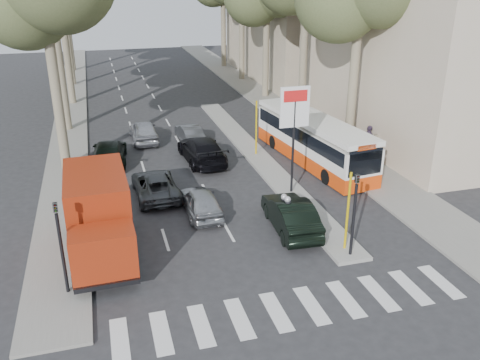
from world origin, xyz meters
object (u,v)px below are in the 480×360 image
object	(u,v)px
silver_hatchback	(201,202)
red_truck	(99,215)
dark_hatchback	(291,214)
city_bus	(313,139)
motorcycle	(285,215)

from	to	relation	value
silver_hatchback	red_truck	size ratio (longest dim) A/B	0.61
dark_hatchback	city_bus	world-z (taller)	city_bus
silver_hatchback	city_bus	size ratio (longest dim) A/B	0.36
dark_hatchback	silver_hatchback	bearing A→B (deg)	-33.23
red_truck	city_bus	world-z (taller)	red_truck
city_bus	motorcycle	world-z (taller)	city_bus
red_truck	city_bus	bearing A→B (deg)	29.83
silver_hatchback	dark_hatchback	world-z (taller)	dark_hatchback
silver_hatchback	red_truck	bearing A→B (deg)	25.90
red_truck	dark_hatchback	bearing A→B (deg)	-2.55
city_bus	motorcycle	size ratio (longest dim) A/B	5.05
red_truck	motorcycle	world-z (taller)	red_truck
dark_hatchback	motorcycle	world-z (taller)	motorcycle
city_bus	motorcycle	bearing A→B (deg)	-127.63
silver_hatchback	dark_hatchback	bearing A→B (deg)	141.50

